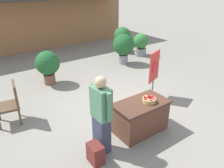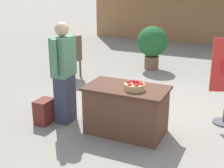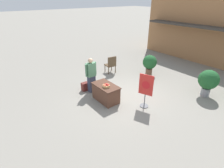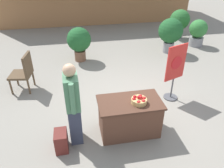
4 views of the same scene
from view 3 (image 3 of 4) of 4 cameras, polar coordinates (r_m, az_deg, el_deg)
name	(u,v)px [view 3 (image 3 of 4)]	position (r m, az deg, el deg)	size (l,w,h in m)	color
ground_plane	(124,96)	(8.34, 3.85, -3.85)	(120.00, 120.00, 0.00)	gray
storefront_building	(223,31)	(15.14, 32.50, 14.42)	(10.06, 5.04, 4.05)	#9E6B42
display_table	(106,93)	(7.79, -2.03, -2.88)	(1.28, 0.73, 0.77)	brown
apple_basket	(106,86)	(7.42, -1.84, -0.53)	(0.30, 0.30, 0.16)	tan
person_visitor	(91,75)	(8.38, -6.82, 2.92)	(0.28, 0.61, 1.71)	#33384C
backpack	(85,87)	(8.80, -8.78, -0.82)	(0.24, 0.34, 0.42)	maroon
poster_board	(146,90)	(7.29, 10.92, -1.78)	(0.57, 0.36, 1.47)	#4C4C51
patio_chair	(111,64)	(10.60, -0.34, 6.58)	(0.63, 0.63, 1.06)	brown
potted_plant_near_left	(208,81)	(9.10, 28.94, 0.99)	(0.90, 0.90, 1.29)	gray
potted_plant_far_left	(150,63)	(10.59, 12.20, 6.74)	(0.82, 0.82, 1.18)	brown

